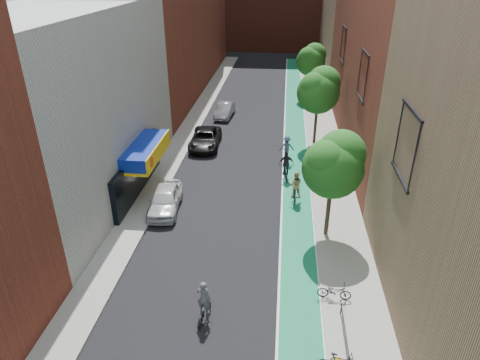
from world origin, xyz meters
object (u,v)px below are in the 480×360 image
(cyclist_lead, at_px, (204,307))
(cyclist_lane_far, at_px, (286,151))
(parked_car_white, at_px, (165,199))
(cyclist_lane_near, at_px, (295,189))
(parked_car_silver, at_px, (225,110))
(cyclist_lane_mid, at_px, (286,168))
(parked_car_black, at_px, (205,139))

(cyclist_lead, height_order, cyclist_lane_far, cyclist_lane_far)
(parked_car_white, relative_size, cyclist_lead, 2.16)
(cyclist_lead, height_order, cyclist_lane_near, cyclist_lane_near)
(parked_car_silver, distance_m, cyclist_lane_near, 18.10)
(cyclist_lane_near, relative_size, cyclist_lane_mid, 0.99)
(cyclist_lead, bearing_deg, cyclist_lane_near, -98.81)
(parked_car_black, distance_m, cyclist_lane_near, 11.53)
(parked_car_silver, distance_m, cyclist_lead, 27.86)
(parked_car_silver, xyz_separation_m, cyclist_lane_mid, (6.35, -13.48, 0.18))
(cyclist_lane_near, bearing_deg, cyclist_lane_mid, -76.20)
(parked_car_white, bearing_deg, cyclist_lane_near, 8.30)
(cyclist_lead, bearing_deg, parked_car_black, -68.40)
(cyclist_lane_mid, xyz_separation_m, cyclist_lane_far, (0.00, 3.02, 0.09))
(cyclist_lead, relative_size, cyclist_lane_near, 0.96)
(parked_car_white, xyz_separation_m, parked_car_silver, (1.28, 18.61, -0.07))
(parked_car_white, bearing_deg, cyclist_lane_far, 42.17)
(parked_car_black, height_order, cyclist_lane_mid, cyclist_lane_mid)
(parked_car_silver, relative_size, cyclist_lane_far, 1.95)
(cyclist_lane_mid, relative_size, cyclist_lane_far, 1.01)
(parked_car_white, height_order, parked_car_black, parked_car_white)
(cyclist_lead, xyz_separation_m, cyclist_lane_mid, (3.48, 14.23, 0.15))
(parked_car_white, bearing_deg, parked_car_black, 81.52)
(cyclist_lane_mid, height_order, cyclist_lane_far, cyclist_lane_mid)
(parked_car_white, distance_m, cyclist_lane_mid, 9.20)
(parked_car_white, bearing_deg, parked_car_silver, 81.34)
(parked_car_white, xyz_separation_m, parked_car_black, (0.69, 10.61, -0.04))
(parked_car_black, xyz_separation_m, cyclist_lane_near, (7.56, -8.69, 0.19))
(parked_car_black, bearing_deg, cyclist_lead, -82.18)
(cyclist_lead, bearing_deg, parked_car_silver, -72.43)
(parked_car_silver, xyz_separation_m, cyclist_lead, (2.87, -27.71, 0.03))
(parked_car_white, height_order, parked_car_silver, parked_car_white)
(cyclist_lane_near, height_order, cyclist_lane_mid, cyclist_lane_mid)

